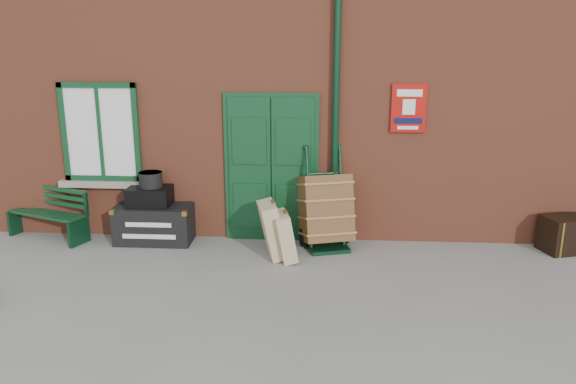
# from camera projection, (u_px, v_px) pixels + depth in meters

# --- Properties ---
(ground) EXTENTS (80.00, 80.00, 0.00)m
(ground) POSITION_uv_depth(u_px,v_px,m) (284.00, 278.00, 7.34)
(ground) COLOR gray
(ground) RESTS_ON ground
(station_building) EXTENTS (10.30, 4.30, 4.36)m
(station_building) POSITION_uv_depth(u_px,v_px,m) (298.00, 88.00, 10.13)
(station_building) COLOR #9C4B32
(station_building) RESTS_ON ground
(bench) EXTENTS (1.39, 0.86, 0.82)m
(bench) POSITION_uv_depth(u_px,v_px,m) (50.00, 212.00, 8.73)
(bench) COLOR #103D1F
(bench) RESTS_ON ground
(houdini_trunk) EXTENTS (1.15, 0.63, 0.57)m
(houdini_trunk) POSITION_uv_depth(u_px,v_px,m) (155.00, 223.00, 8.60)
(houdini_trunk) COLOR black
(houdini_trunk) RESTS_ON ground
(strongbox) EXTENTS (0.63, 0.46, 0.29)m
(strongbox) POSITION_uv_depth(u_px,v_px,m) (150.00, 196.00, 8.49)
(strongbox) COLOR black
(strongbox) RESTS_ON houdini_trunk
(hatbox) EXTENTS (0.35, 0.35, 0.23)m
(hatbox) POSITION_uv_depth(u_px,v_px,m) (151.00, 180.00, 8.42)
(hatbox) COLOR black
(hatbox) RESTS_ON strongbox
(suitcase_back) EXTENTS (0.50, 0.63, 0.81)m
(suitcase_back) POSITION_uv_depth(u_px,v_px,m) (272.00, 230.00, 7.95)
(suitcase_back) COLOR tan
(suitcase_back) RESTS_ON ground
(suitcase_front) EXTENTS (0.43, 0.57, 0.70)m
(suitcase_front) POSITION_uv_depth(u_px,v_px,m) (284.00, 236.00, 7.86)
(suitcase_front) COLOR tan
(suitcase_front) RESTS_ON ground
(porter_trolley) EXTENTS (0.89, 0.93, 1.48)m
(porter_trolley) POSITION_uv_depth(u_px,v_px,m) (326.00, 210.00, 8.32)
(porter_trolley) COLOR black
(porter_trolley) RESTS_ON ground
(dark_trunk) EXTENTS (0.84, 0.67, 0.53)m
(dark_trunk) POSITION_uv_depth(u_px,v_px,m) (568.00, 234.00, 8.21)
(dark_trunk) COLOR black
(dark_trunk) RESTS_ON ground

